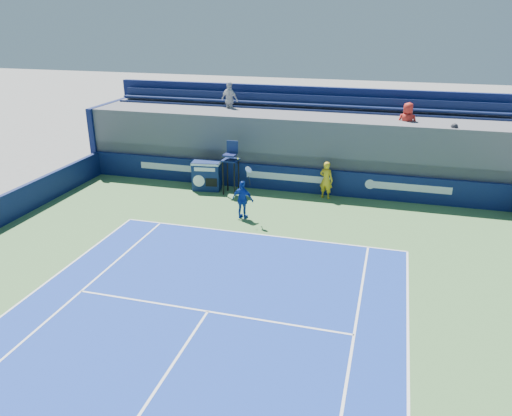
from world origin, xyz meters
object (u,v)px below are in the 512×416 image
(ball_person, at_px, (326,180))
(tennis_player, at_px, (243,200))
(umpire_chair, at_px, (231,162))
(match_clock, at_px, (207,175))

(ball_person, bearing_deg, tennis_player, 64.33)
(umpire_chair, relative_size, tennis_player, 0.96)
(tennis_player, bearing_deg, match_clock, 132.69)
(umpire_chair, bearing_deg, match_clock, 172.85)
(match_clock, xyz_separation_m, tennis_player, (2.70, -2.93, 0.08))
(tennis_player, bearing_deg, ball_person, 48.18)
(match_clock, relative_size, umpire_chair, 0.57)
(ball_person, distance_m, umpire_chair, 4.43)
(match_clock, bearing_deg, ball_person, 3.62)
(match_clock, bearing_deg, tennis_player, -47.31)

